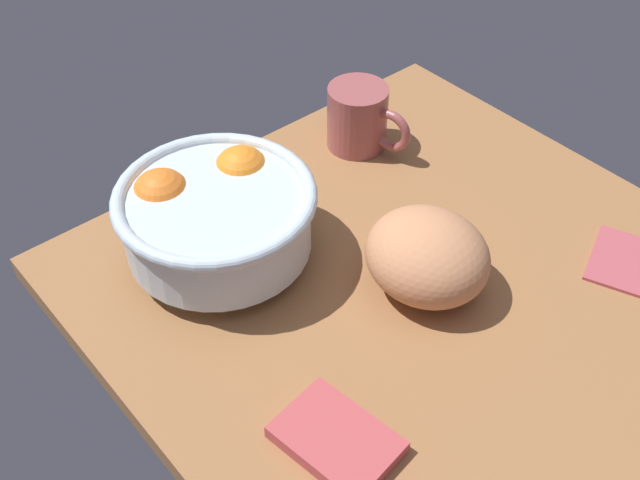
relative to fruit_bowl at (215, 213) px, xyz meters
The scene contains 5 objects.
ground_plane 24.23cm from the fruit_bowl, 140.70° to the right, with size 65.97×67.82×3.00cm, color #97643B.
fruit_bowl is the anchor object (origin of this frame).
bread_loaf 24.10cm from the fruit_bowl, 143.40° to the right, with size 14.11×12.88×9.47cm, color tan.
napkin_spare 29.51cm from the fruit_bowl, 167.10° to the left, with size 11.24×7.81×1.58cm, color #B9494B.
mug 27.57cm from the fruit_bowl, 79.10° to the right, with size 12.35×8.15×8.86cm.
Camera 1 is at (-39.65, 47.88, 64.19)cm, focal length 43.46 mm.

